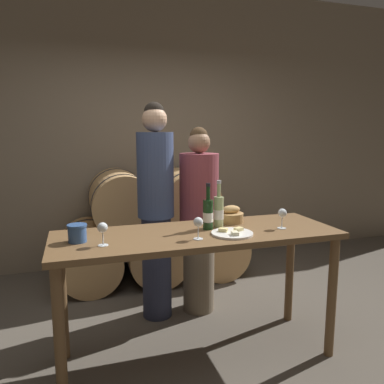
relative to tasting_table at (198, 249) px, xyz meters
The scene contains 14 objects.
ground_plane 0.78m from the tasting_table, ahead, with size 10.00×10.00×0.00m, color #564F44.
stone_wall_back 2.27m from the tasting_table, 90.00° to the left, with size 10.00×0.12×3.20m.
barrel_stack 1.58m from the tasting_table, 90.00° to the left, with size 1.95×0.89×1.17m.
tasting_table is the anchor object (origin of this frame).
person_left 0.70m from the tasting_table, 102.03° to the left, with size 0.30×0.30×1.79m.
person_right 0.71m from the tasting_table, 70.92° to the left, with size 0.33×0.33×1.60m.
wine_bottle_red 0.25m from the tasting_table, 28.84° to the left, with size 0.07×0.07×0.32m.
wine_bottle_white 0.31m from the tasting_table, 26.13° to the left, with size 0.07×0.07×0.33m.
blue_crock 0.79m from the tasting_table, behind, with size 0.12×0.12×0.11m.
bread_basket 0.40m from the tasting_table, 29.85° to the left, with size 0.18×0.18×0.13m.
cheese_plate 0.26m from the tasting_table, 32.47° to the right, with size 0.27×0.27×0.04m.
wine_glass_far_left 0.67m from the tasting_table, 169.25° to the right, with size 0.06×0.06×0.14m.
wine_glass_left 0.28m from the tasting_table, 107.62° to the right, with size 0.06×0.06×0.14m.
wine_glass_center 0.63m from the tasting_table, ahead, with size 0.06×0.06×0.14m.
Camera 1 is at (-0.76, -2.29, 1.56)m, focal length 35.00 mm.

